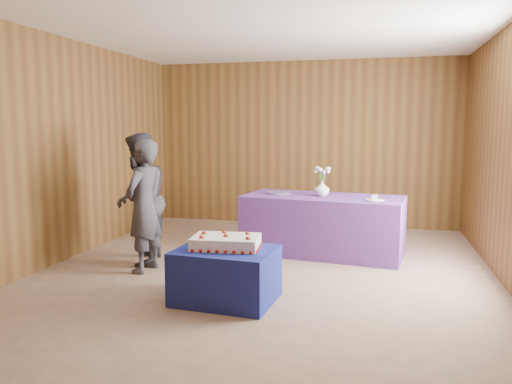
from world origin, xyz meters
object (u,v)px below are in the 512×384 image
(sheet_cake, at_px, (226,242))
(guest_left, at_px, (144,206))
(serving_table, at_px, (323,225))
(guest_right, at_px, (140,199))
(vase, at_px, (322,188))
(cake_table, at_px, (226,275))

(sheet_cake, relative_size, guest_left, 0.46)
(serving_table, relative_size, guest_right, 1.28)
(vase, relative_size, guest_left, 0.13)
(vase, height_order, guest_right, guest_right)
(sheet_cake, distance_m, guest_right, 1.69)
(sheet_cake, bearing_deg, vase, 65.59)
(serving_table, distance_m, sheet_cake, 2.09)
(sheet_cake, distance_m, vase, 2.10)
(sheet_cake, relative_size, vase, 3.52)
(cake_table, height_order, guest_left, guest_left)
(vase, bearing_deg, sheet_cake, -109.06)
(serving_table, distance_m, vase, 0.47)
(serving_table, xyz_separation_m, guest_right, (-2.06, -0.99, 0.41))
(serving_table, xyz_separation_m, sheet_cake, (-0.70, -1.96, 0.18))
(cake_table, xyz_separation_m, guest_right, (-1.37, 1.01, 0.53))
(serving_table, bearing_deg, vase, -176.61)
(guest_left, bearing_deg, sheet_cake, 66.03)
(serving_table, bearing_deg, cake_table, -101.53)
(serving_table, bearing_deg, guest_left, -138.15)
(vase, height_order, guest_left, guest_left)
(cake_table, relative_size, vase, 4.62)
(serving_table, distance_m, guest_right, 2.32)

